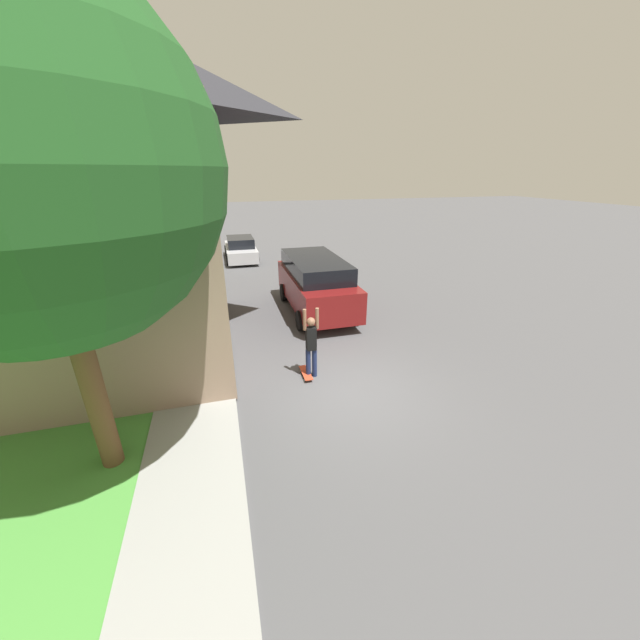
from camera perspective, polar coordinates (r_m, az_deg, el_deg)
name	(u,v)px	position (r m, az deg, el deg)	size (l,w,h in m)	color
ground_plane	(348,391)	(9.04, 4.50, -11.30)	(120.00, 120.00, 0.00)	#49494C
lawn	(67,330)	(14.90, -35.42, -1.31)	(10.00, 80.00, 0.08)	#478E38
sidewalk	(202,316)	(13.95, -18.38, 0.54)	(1.80, 80.00, 0.10)	gray
house	(1,174)	(12.18, -41.85, 16.96)	(10.74, 8.48, 9.40)	#89705B
lawn_tree_near	(28,168)	(6.36, -39.36, 18.34)	(5.12, 5.12, 7.59)	brown
suv_parked	(316,283)	(13.56, -0.69, 5.99)	(2.18, 5.14, 2.08)	maroon
car_down_street	(241,249)	(22.60, -12.57, 11.00)	(1.86, 4.30, 1.38)	#B7B7BC
skateboarder	(311,343)	(9.12, -1.43, -3.66)	(0.41, 0.22, 1.92)	#192347
skateboard	(306,373)	(9.60, -2.28, -8.45)	(0.22, 0.78, 0.10)	#B73D23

